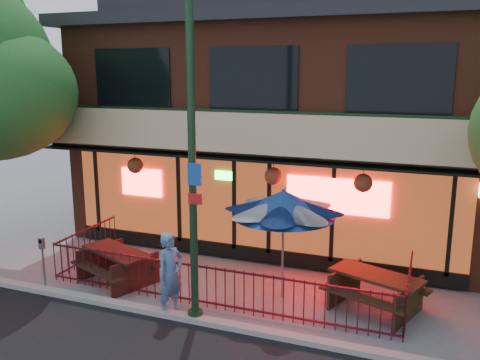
# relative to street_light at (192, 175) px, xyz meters

# --- Properties ---
(ground) EXTENTS (80.00, 80.00, 0.00)m
(ground) POSITION_rel_street_light_xyz_m (-0.00, 0.40, -3.15)
(ground) COLOR gray
(ground) RESTS_ON ground
(curb) EXTENTS (80.00, 0.25, 0.12)m
(curb) POSITION_rel_street_light_xyz_m (-0.00, -0.10, -3.09)
(curb) COLOR #999993
(curb) RESTS_ON ground
(restaurant_building) EXTENTS (12.96, 9.49, 8.05)m
(restaurant_building) POSITION_rel_street_light_xyz_m (-0.00, 7.51, 0.98)
(restaurant_building) COLOR brown
(restaurant_building) RESTS_ON ground
(patio_fence) EXTENTS (8.44, 2.62, 1.00)m
(patio_fence) POSITION_rel_street_light_xyz_m (-0.00, 0.91, -2.52)
(patio_fence) COLOR #450E1B
(patio_fence) RESTS_ON ground
(street_light) EXTENTS (0.43, 0.32, 7.00)m
(street_light) POSITION_rel_street_light_xyz_m (0.00, 0.00, 0.00)
(street_light) COLOR #17341C
(street_light) RESTS_ON ground
(picnic_table_left) EXTENTS (2.34, 2.08, 0.83)m
(picnic_table_left) POSITION_rel_street_light_xyz_m (-2.69, 1.10, -2.61)
(picnic_table_left) COLOR #331912
(picnic_table_left) RESTS_ON ground
(picnic_table_right) EXTENTS (2.37, 2.10, 0.84)m
(picnic_table_right) POSITION_rel_street_light_xyz_m (3.52, 1.83, -2.60)
(picnic_table_right) COLOR #372513
(picnic_table_right) RESTS_ON ground
(patio_umbrella) EXTENTS (2.33, 2.33, 2.66)m
(patio_umbrella) POSITION_rel_street_light_xyz_m (1.42, 1.70, -0.88)
(patio_umbrella) COLOR gray
(patio_umbrella) RESTS_ON ground
(pedestrian) EXTENTS (0.65, 0.78, 1.84)m
(pedestrian) POSITION_rel_street_light_xyz_m (-0.60, 0.05, -2.23)
(pedestrian) COLOR #4D6D9A
(pedestrian) RESTS_ON ground
(parking_meter_near) EXTENTS (0.13, 0.12, 1.34)m
(parking_meter_near) POSITION_rel_street_light_xyz_m (-4.00, 0.00, -2.24)
(parking_meter_near) COLOR gray
(parking_meter_near) RESTS_ON ground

